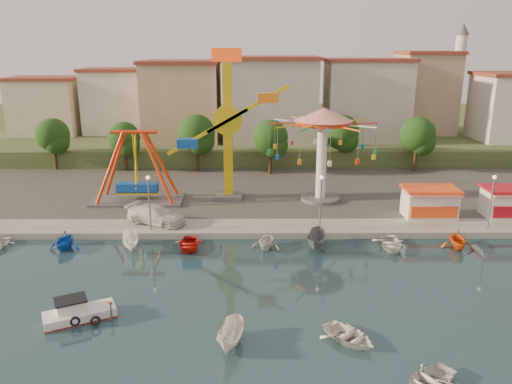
{
  "coord_description": "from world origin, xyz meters",
  "views": [
    {
      "loc": [
        1.71,
        -31.37,
        17.42
      ],
      "look_at": [
        1.96,
        14.0,
        4.0
      ],
      "focal_mm": 35.0,
      "sensor_mm": 36.0,
      "label": 1
    }
  ],
  "objects_px": {
    "skiff": "(231,336)",
    "van": "(156,215)",
    "kamikaze_tower": "(232,131)",
    "rowboat_a": "(349,336)",
    "cabin_motorboat": "(78,314)",
    "wave_swinger": "(323,133)",
    "pirate_ship_ride": "(136,168)"
  },
  "relations": [
    {
      "from": "skiff",
      "to": "van",
      "type": "relative_size",
      "value": 0.59
    },
    {
      "from": "kamikaze_tower",
      "to": "rowboat_a",
      "type": "relative_size",
      "value": 4.54
    },
    {
      "from": "kamikaze_tower",
      "to": "cabin_motorboat",
      "type": "height_order",
      "value": "kamikaze_tower"
    },
    {
      "from": "kamikaze_tower",
      "to": "skiff",
      "type": "distance_m",
      "value": 29.09
    },
    {
      "from": "wave_swinger",
      "to": "skiff",
      "type": "distance_m",
      "value": 29.74
    },
    {
      "from": "pirate_ship_ride",
      "to": "skiff",
      "type": "xyz_separation_m",
      "value": [
        11.55,
        -27.18,
        -3.71
      ]
    },
    {
      "from": "wave_swinger",
      "to": "cabin_motorboat",
      "type": "relative_size",
      "value": 2.41
    },
    {
      "from": "pirate_ship_ride",
      "to": "van",
      "type": "distance_m",
      "value": 8.54
    },
    {
      "from": "van",
      "to": "rowboat_a",
      "type": "bearing_deg",
      "value": -117.7
    },
    {
      "from": "cabin_motorboat",
      "to": "skiff",
      "type": "relative_size",
      "value": 1.37
    },
    {
      "from": "pirate_ship_ride",
      "to": "rowboat_a",
      "type": "distance_m",
      "value": 32.86
    },
    {
      "from": "kamikaze_tower",
      "to": "rowboat_a",
      "type": "bearing_deg",
      "value": -73.52
    },
    {
      "from": "kamikaze_tower",
      "to": "van",
      "type": "bearing_deg",
      "value": -131.32
    },
    {
      "from": "pirate_ship_ride",
      "to": "kamikaze_tower",
      "type": "xyz_separation_m",
      "value": [
        10.56,
        0.86,
        3.95
      ]
    },
    {
      "from": "van",
      "to": "wave_swinger",
      "type": "bearing_deg",
      "value": -42.21
    },
    {
      "from": "skiff",
      "to": "van",
      "type": "distance_m",
      "value": 21.53
    },
    {
      "from": "skiff",
      "to": "van",
      "type": "height_order",
      "value": "van"
    },
    {
      "from": "pirate_ship_ride",
      "to": "rowboat_a",
      "type": "relative_size",
      "value": 2.75
    },
    {
      "from": "cabin_motorboat",
      "to": "van",
      "type": "distance_m",
      "value": 17.01
    },
    {
      "from": "wave_swinger",
      "to": "cabin_motorboat",
      "type": "xyz_separation_m",
      "value": [
        -19.08,
        -24.31,
        -7.77
      ]
    },
    {
      "from": "cabin_motorboat",
      "to": "skiff",
      "type": "height_order",
      "value": "cabin_motorboat"
    },
    {
      "from": "kamikaze_tower",
      "to": "wave_swinger",
      "type": "relative_size",
      "value": 1.42
    },
    {
      "from": "kamikaze_tower",
      "to": "skiff",
      "type": "bearing_deg",
      "value": -87.98
    },
    {
      "from": "kamikaze_tower",
      "to": "van",
      "type": "distance_m",
      "value": 12.82
    },
    {
      "from": "cabin_motorboat",
      "to": "van",
      "type": "bearing_deg",
      "value": 56.71
    },
    {
      "from": "kamikaze_tower",
      "to": "skiff",
      "type": "height_order",
      "value": "kamikaze_tower"
    },
    {
      "from": "kamikaze_tower",
      "to": "wave_swinger",
      "type": "height_order",
      "value": "kamikaze_tower"
    },
    {
      "from": "skiff",
      "to": "kamikaze_tower",
      "type": "bearing_deg",
      "value": 103.09
    },
    {
      "from": "pirate_ship_ride",
      "to": "cabin_motorboat",
      "type": "relative_size",
      "value": 2.07
    },
    {
      "from": "rowboat_a",
      "to": "kamikaze_tower",
      "type": "bearing_deg",
      "value": 66.4
    },
    {
      "from": "rowboat_a",
      "to": "van",
      "type": "relative_size",
      "value": 0.61
    },
    {
      "from": "kamikaze_tower",
      "to": "van",
      "type": "height_order",
      "value": "kamikaze_tower"
    }
  ]
}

